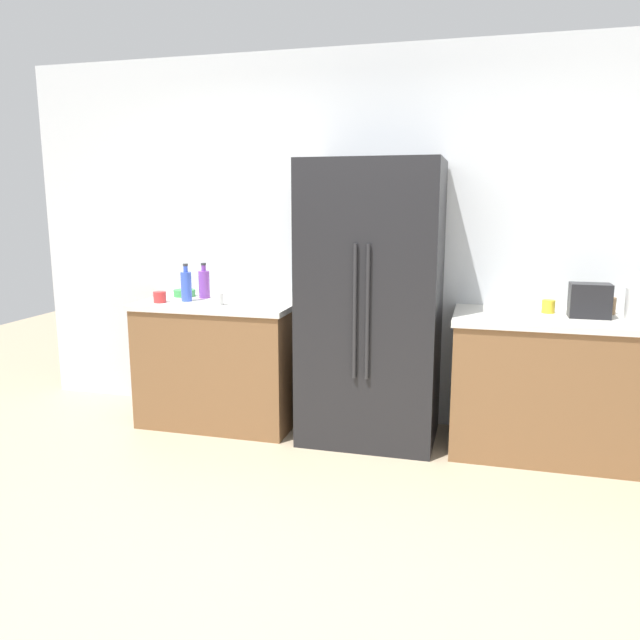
{
  "coord_description": "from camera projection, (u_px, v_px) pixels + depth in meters",
  "views": [
    {
      "loc": [
        0.84,
        -2.51,
        1.61
      ],
      "look_at": [
        0.05,
        0.46,
        1.02
      ],
      "focal_mm": 34.59,
      "sensor_mm": 36.0,
      "label": 1
    }
  ],
  "objects": [
    {
      "name": "counter_left",
      "position": [
        222.0,
        362.0,
        4.52
      ],
      "size": [
        1.14,
        0.69,
        0.9
      ],
      "color": "brown",
      "rests_on": "ground_plane"
    },
    {
      "name": "cup_a",
      "position": [
        548.0,
        306.0,
        3.96
      ],
      "size": [
        0.08,
        0.08,
        0.08
      ],
      "primitive_type": "cylinder",
      "color": "yellow",
      "rests_on": "counter_right"
    },
    {
      "name": "cup_d",
      "position": [
        218.0,
        299.0,
        4.26
      ],
      "size": [
        0.08,
        0.08,
        0.09
      ],
      "primitive_type": "cylinder",
      "color": "white",
      "rests_on": "counter_left"
    },
    {
      "name": "toaster",
      "position": [
        590.0,
        301.0,
        3.79
      ],
      "size": [
        0.24,
        0.15,
        0.21
      ],
      "primitive_type": "cube",
      "color": "black",
      "rests_on": "counter_right"
    },
    {
      "name": "kitchen_back_panel",
      "position": [
        365.0,
        241.0,
        4.47
      ],
      "size": [
        5.3,
        0.1,
        2.66
      ],
      "primitive_type": "cube",
      "color": "silver",
      "rests_on": "ground_plane"
    },
    {
      "name": "bowl_a",
      "position": [
        185.0,
        293.0,
        4.66
      ],
      "size": [
        0.16,
        0.16,
        0.05
      ],
      "primitive_type": "cylinder",
      "color": "green",
      "rests_on": "counter_left"
    },
    {
      "name": "refrigerator",
      "position": [
        371.0,
        303.0,
        4.13
      ],
      "size": [
        0.9,
        0.71,
        1.87
      ],
      "color": "black",
      "rests_on": "ground_plane"
    },
    {
      "name": "ground_plane",
      "position": [
        285.0,
        549.0,
        2.9
      ],
      "size": [
        10.61,
        10.61,
        0.0
      ],
      "primitive_type": "plane",
      "color": "tan"
    },
    {
      "name": "counter_right",
      "position": [
        577.0,
        387.0,
        3.9
      ],
      "size": [
        1.56,
        0.69,
        0.9
      ],
      "color": "brown",
      "rests_on": "ground_plane"
    },
    {
      "name": "cup_b",
      "position": [
        160.0,
        297.0,
        4.37
      ],
      "size": [
        0.09,
        0.09,
        0.08
      ],
      "primitive_type": "cylinder",
      "color": "red",
      "rests_on": "counter_left"
    },
    {
      "name": "bottle_b",
      "position": [
        186.0,
        286.0,
        4.41
      ],
      "size": [
        0.08,
        0.08,
        0.27
      ],
      "color": "blue",
      "rests_on": "counter_left"
    },
    {
      "name": "cup_c",
      "position": [
        608.0,
        306.0,
        3.93
      ],
      "size": [
        0.09,
        0.09,
        0.11
      ],
      "primitive_type": "cylinder",
      "color": "brown",
      "rests_on": "counter_right"
    },
    {
      "name": "bottle_a",
      "position": [
        204.0,
        284.0,
        4.56
      ],
      "size": [
        0.08,
        0.08,
        0.26
      ],
      "color": "purple",
      "rests_on": "counter_left"
    }
  ]
}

